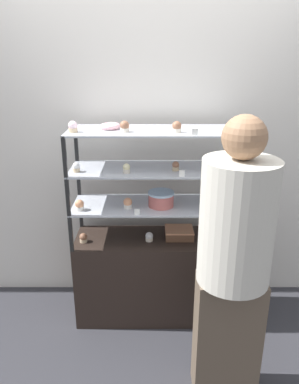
{
  "coord_description": "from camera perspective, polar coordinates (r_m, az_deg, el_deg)",
  "views": [
    {
      "loc": [
        -0.01,
        -2.49,
        1.94
      ],
      "look_at": [
        0.0,
        0.0,
        1.02
      ],
      "focal_mm": 35.0,
      "sensor_mm": 36.0,
      "label": 1
    }
  ],
  "objects": [
    {
      "name": "cupcake_2",
      "position": [
        2.8,
        10.14,
        -6.61
      ],
      "size": [
        0.06,
        0.06,
        0.07
      ],
      "color": "beige",
      "rests_on": "display_base"
    },
    {
      "name": "price_tag_0",
      "position": [
        2.65,
        7.91,
        -8.36
      ],
      "size": [
        0.04,
        0.0,
        0.04
      ],
      "color": "white",
      "rests_on": "display_base"
    },
    {
      "name": "cupcake_5",
      "position": [
        2.66,
        10.83,
        -1.67
      ],
      "size": [
        0.06,
        0.06,
        0.08
      ],
      "color": "white",
      "rests_on": "display_riser_lower"
    },
    {
      "name": "cupcake_3",
      "position": [
        2.62,
        -10.85,
        -2.01
      ],
      "size": [
        0.06,
        0.06,
        0.08
      ],
      "color": "white",
      "rests_on": "display_riser_lower"
    },
    {
      "name": "display_riser_upper",
      "position": [
        2.54,
        0.0,
        9.04
      ],
      "size": [
        1.12,
        0.42,
        0.27
      ],
      "color": "black",
      "rests_on": "display_riser_middle"
    },
    {
      "name": "cupcake_12",
      "position": [
        2.44,
        3.93,
        9.84
      ],
      "size": [
        0.06,
        0.06,
        0.07
      ],
      "color": "beige",
      "rests_on": "display_riser_upper"
    },
    {
      "name": "cupcake_7",
      "position": [
        2.49,
        -3.76,
        3.6
      ],
      "size": [
        0.05,
        0.05,
        0.06
      ],
      "color": "beige",
      "rests_on": "display_riser_middle"
    },
    {
      "name": "ground_plane",
      "position": [
        3.16,
        0.0,
        -17.69
      ],
      "size": [
        20.0,
        20.0,
        0.0
      ],
      "primitive_type": "plane",
      "color": "#2D2D33"
    },
    {
      "name": "price_tag_1",
      "position": [
        2.5,
        -2.12,
        -3.05
      ],
      "size": [
        0.04,
        0.0,
        0.04
      ],
      "color": "white",
      "rests_on": "display_riser_lower"
    },
    {
      "name": "donut_glazed",
      "position": [
        2.57,
        -6.21,
        9.93
      ],
      "size": [
        0.13,
        0.13,
        0.04
      ],
      "color": "#EFB2BC",
      "rests_on": "display_riser_upper"
    },
    {
      "name": "display_base",
      "position": [
        2.96,
        0.0,
        -12.66
      ],
      "size": [
        1.12,
        0.42,
        0.66
      ],
      "color": "black",
      "rests_on": "ground_plane"
    },
    {
      "name": "display_riser_lower",
      "position": [
        2.69,
        0.0,
        -2.25
      ],
      "size": [
        1.12,
        0.42,
        0.27
      ],
      "color": "black",
      "rests_on": "display_base"
    },
    {
      "name": "layer_cake_centerpiece",
      "position": [
        2.64,
        1.55,
        -1.04
      ],
      "size": [
        0.19,
        0.19,
        0.11
      ],
      "color": "#C66660",
      "rests_on": "display_riser_lower"
    },
    {
      "name": "cupcake_0",
      "position": [
        2.77,
        -10.27,
        -6.91
      ],
      "size": [
        0.06,
        0.06,
        0.07
      ],
      "color": "#CCB28C",
      "rests_on": "display_base"
    },
    {
      "name": "back_wall",
      "position": [
        2.91,
        -0.03,
        7.54
      ],
      "size": [
        8.0,
        0.05,
        2.6
      ],
      "color": "silver",
      "rests_on": "ground_plane"
    },
    {
      "name": "cupcake_10",
      "position": [
        2.5,
        -11.84,
        9.69
      ],
      "size": [
        0.06,
        0.06,
        0.07
      ],
      "color": "#CCB28C",
      "rests_on": "display_riser_upper"
    },
    {
      "name": "price_tag_2",
      "position": [
        2.42,
        4.75,
        2.83
      ],
      "size": [
        0.04,
        0.0,
        0.04
      ],
      "color": "white",
      "rests_on": "display_riser_middle"
    },
    {
      "name": "cupcake_13",
      "position": [
        2.48,
        11.96,
        9.61
      ],
      "size": [
        0.06,
        0.06,
        0.07
      ],
      "color": "white",
      "rests_on": "display_riser_upper"
    },
    {
      "name": "cupcake_9",
      "position": [
        2.53,
        11.32,
        3.53
      ],
      "size": [
        0.05,
        0.05,
        0.06
      ],
      "color": "#CCB28C",
      "rests_on": "display_riser_middle"
    },
    {
      "name": "sheet_cake_frosted",
      "position": [
        2.8,
        4.32,
        -6.22
      ],
      "size": [
        0.21,
        0.18,
        0.07
      ],
      "color": "brown",
      "rests_on": "display_base"
    },
    {
      "name": "cupcake_4",
      "position": [
        2.61,
        -3.55,
        -1.72
      ],
      "size": [
        0.06,
        0.06,
        0.08
      ],
      "color": "white",
      "rests_on": "display_riser_lower"
    },
    {
      "name": "cupcake_11",
      "position": [
        2.46,
        -4.05,
        9.9
      ],
      "size": [
        0.06,
        0.06,
        0.07
      ],
      "color": "beige",
      "rests_on": "display_riser_upper"
    },
    {
      "name": "price_tag_3",
      "position": [
        2.36,
        6.71,
        9.06
      ],
      "size": [
        0.04,
        0.0,
        0.04
      ],
      "color": "white",
      "rests_on": "display_riser_upper"
    },
    {
      "name": "display_riser_middle",
      "position": [
        2.6,
        0.0,
        3.22
      ],
      "size": [
        1.12,
        0.42,
        0.27
      ],
      "color": "black",
      "rests_on": "display_riser_lower"
    },
    {
      "name": "customer_figure",
      "position": [
        2.1,
        12.46,
        -10.11
      ],
      "size": [
        0.39,
        0.39,
        1.68
      ],
      "color": "brown",
      "rests_on": "ground_plane"
    },
    {
      "name": "cupcake_1",
      "position": [
        2.74,
        -0.26,
        -6.84
      ],
      "size": [
        0.06,
        0.06,
        0.07
      ],
      "color": "beige",
      "rests_on": "display_base"
    },
    {
      "name": "cupcake_6",
      "position": [
        2.56,
        -11.33,
        3.68
      ],
      "size": [
        0.05,
        0.05,
        0.06
      ],
      "color": "#CCB28C",
      "rests_on": "display_riser_middle"
    },
    {
      "name": "cupcake_8",
      "position": [
        2.55,
        3.78,
        3.96
      ],
      "size": [
        0.05,
        0.05,
        0.06
      ],
      "color": "#CCB28C",
      "rests_on": "display_riser_middle"
    }
  ]
}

